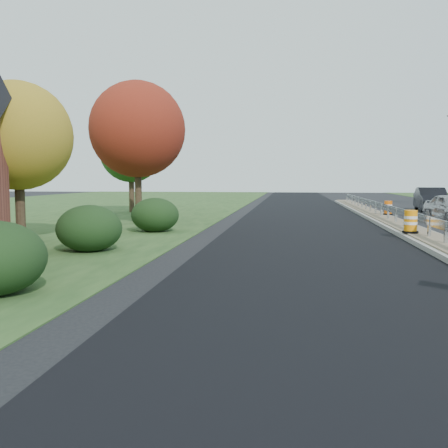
# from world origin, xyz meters

# --- Properties ---
(milled_overlay) EXTENTS (7.20, 120.00, 0.01)m
(milled_overlay) POSITION_xyz_m (-4.40, 10.00, 0.01)
(milled_overlay) COLOR black
(milled_overlay) RESTS_ON ground
(median) EXTENTS (1.60, 55.00, 0.23)m
(median) POSITION_xyz_m (0.00, 8.00, 0.11)
(median) COLOR gray
(median) RESTS_ON ground
(guardrail) EXTENTS (0.10, 46.15, 0.72)m
(guardrail) POSITION_xyz_m (0.00, 9.00, 0.73)
(guardrail) COLOR silver
(guardrail) RESTS_ON median
(hedge_mid) EXTENTS (2.09, 2.09, 1.52)m
(hedge_mid) POSITION_xyz_m (-11.50, 0.00, 0.76)
(hedge_mid) COLOR black
(hedge_mid) RESTS_ON ground
(hedge_north) EXTENTS (2.09, 2.09, 1.52)m
(hedge_north) POSITION_xyz_m (-11.00, 6.00, 0.76)
(hedge_north) COLOR black
(hedge_north) RESTS_ON ground
(tree_near_yellow) EXTENTS (3.96, 3.96, 5.88)m
(tree_near_yellow) POSITION_xyz_m (-15.00, 2.00, 3.89)
(tree_near_yellow) COLOR #473523
(tree_near_yellow) RESTS_ON ground
(tree_near_red) EXTENTS (4.95, 4.95, 7.35)m
(tree_near_red) POSITION_xyz_m (-13.00, 10.00, 4.86)
(tree_near_red) COLOR #473523
(tree_near_red) RESTS_ON ground
(tree_near_back) EXTENTS (4.29, 4.29, 6.37)m
(tree_near_back) POSITION_xyz_m (-16.00, 18.00, 4.21)
(tree_near_back) COLOR #473523
(tree_near_back) RESTS_ON ground
(barrel_median_mid) EXTENTS (0.61, 0.61, 0.89)m
(barrel_median_mid) POSITION_xyz_m (-0.46, 4.95, 0.66)
(barrel_median_mid) COLOR black
(barrel_median_mid) RESTS_ON median
(barrel_median_far) EXTENTS (0.55, 0.55, 0.81)m
(barrel_median_far) POSITION_xyz_m (0.55, 15.02, 0.62)
(barrel_median_far) COLOR black
(barrel_median_far) RESTS_ON median
(car_dark_mid) EXTENTS (2.29, 5.32, 1.70)m
(car_dark_mid) POSITION_xyz_m (4.87, 22.27, 0.85)
(car_dark_mid) COLOR black
(car_dark_mid) RESTS_ON ground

